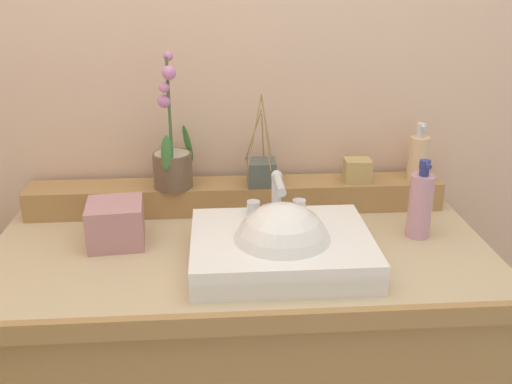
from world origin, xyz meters
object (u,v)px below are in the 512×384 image
(sink_basin, at_px, (282,250))
(soap_dispenser, at_px, (418,156))
(potted_plant, at_px, (172,159))
(lotion_bottle, at_px, (420,204))
(tissue_box, at_px, (116,223))
(reed_diffuser, at_px, (261,172))
(trinket_box, at_px, (357,171))

(sink_basin, xyz_separation_m, soap_dispenser, (0.41, 0.32, 0.11))
(potted_plant, xyz_separation_m, lotion_bottle, (0.61, -0.18, -0.07))
(sink_basin, height_order, tissue_box, sink_basin)
(reed_diffuser, distance_m, tissue_box, 0.41)
(lotion_bottle, bearing_deg, reed_diffuser, 154.20)
(sink_basin, relative_size, lotion_bottle, 2.04)
(potted_plant, distance_m, lotion_bottle, 0.64)
(tissue_box, bearing_deg, reed_diffuser, 24.85)
(soap_dispenser, distance_m, lotion_bottle, 0.21)
(sink_basin, height_order, reed_diffuser, reed_diffuser)
(potted_plant, height_order, trinket_box, potted_plant)
(potted_plant, height_order, soap_dispenser, potted_plant)
(trinket_box, height_order, lotion_bottle, lotion_bottle)
(soap_dispenser, bearing_deg, reed_diffuser, -177.92)
(reed_diffuser, xyz_separation_m, trinket_box, (0.26, 0.00, -0.00))
(tissue_box, bearing_deg, potted_plant, 52.54)
(soap_dispenser, bearing_deg, sink_basin, -142.30)
(soap_dispenser, bearing_deg, potted_plant, -178.66)
(trinket_box, relative_size, tissue_box, 0.54)
(trinket_box, distance_m, lotion_bottle, 0.22)
(reed_diffuser, bearing_deg, potted_plant, 179.99)
(reed_diffuser, relative_size, tissue_box, 1.90)
(lotion_bottle, relative_size, tissue_box, 1.52)
(trinket_box, bearing_deg, lotion_bottle, -56.15)
(potted_plant, distance_m, trinket_box, 0.50)
(soap_dispenser, xyz_separation_m, tissue_box, (-0.80, -0.18, -0.09))
(potted_plant, bearing_deg, reed_diffuser, -0.01)
(potted_plant, bearing_deg, soap_dispenser, 1.34)
(sink_basin, bearing_deg, trinket_box, 51.76)
(reed_diffuser, bearing_deg, lotion_bottle, -25.80)
(trinket_box, height_order, tissue_box, trinket_box)
(soap_dispenser, distance_m, tissue_box, 0.82)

